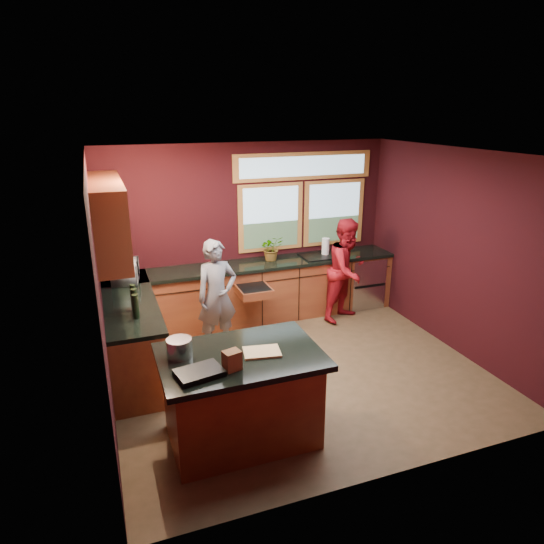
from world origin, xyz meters
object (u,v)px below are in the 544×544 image
island (241,396)px  person_grey (217,296)px  cutting_board (262,352)px  stock_pot (179,348)px  person_red (347,270)px

island → person_grey: (0.25, 1.94, 0.30)m
cutting_board → island: bearing=166.0°
person_grey → stock_pot: size_ratio=6.48×
island → person_grey: size_ratio=1.00×
person_red → stock_pot: (-2.94, -2.12, 0.23)m
person_grey → person_red: bearing=-0.3°
person_grey → stock_pot: 1.98m
person_red → cutting_board: (-2.19, -2.32, 0.15)m
island → person_red: size_ratio=0.96×
cutting_board → stock_pot: size_ratio=1.46×
person_grey → cutting_board: person_grey is taller
person_red → stock_pot: person_red is taller
person_red → person_grey: bearing=161.1°
island → stock_pot: bearing=164.7°
person_grey → stock_pot: bearing=-122.9°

